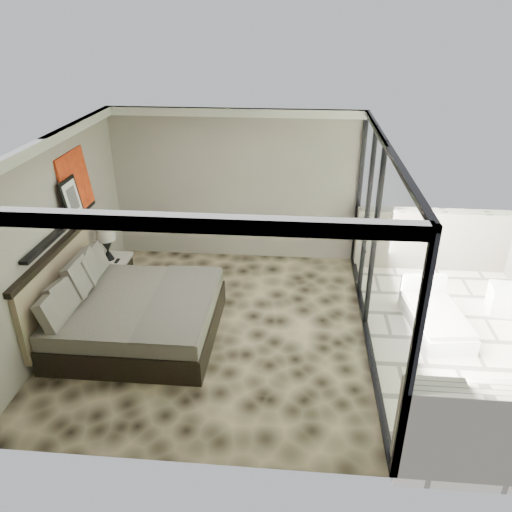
# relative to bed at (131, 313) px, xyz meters

# --- Properties ---
(floor) EXTENTS (5.00, 5.00, 0.00)m
(floor) POSITION_rel_bed_xyz_m (1.18, 0.28, -0.37)
(floor) COLOR black
(floor) RESTS_ON ground
(ceiling) EXTENTS (4.50, 5.00, 0.02)m
(ceiling) POSITION_rel_bed_xyz_m (1.18, 0.28, 2.42)
(ceiling) COLOR silver
(ceiling) RESTS_ON back_wall
(back_wall) EXTENTS (4.50, 0.02, 2.80)m
(back_wall) POSITION_rel_bed_xyz_m (1.18, 2.77, 1.03)
(back_wall) COLOR gray
(back_wall) RESTS_ON floor
(left_wall) EXTENTS (0.02, 5.00, 2.80)m
(left_wall) POSITION_rel_bed_xyz_m (-1.06, 0.28, 1.03)
(left_wall) COLOR gray
(left_wall) RESTS_ON floor
(glass_wall) EXTENTS (0.08, 5.00, 2.80)m
(glass_wall) POSITION_rel_bed_xyz_m (3.43, 0.28, 1.03)
(glass_wall) COLOR white
(glass_wall) RESTS_ON floor
(terrace_slab) EXTENTS (3.00, 5.00, 0.12)m
(terrace_slab) POSITION_rel_bed_xyz_m (4.93, 0.28, -0.43)
(terrace_slab) COLOR beige
(terrace_slab) RESTS_ON ground
(picture_ledge) EXTENTS (0.12, 2.20, 0.05)m
(picture_ledge) POSITION_rel_bed_xyz_m (-1.00, 0.38, 1.13)
(picture_ledge) COLOR black
(picture_ledge) RESTS_ON left_wall
(bed) EXTENTS (2.28, 2.20, 1.26)m
(bed) POSITION_rel_bed_xyz_m (0.00, 0.00, 0.00)
(bed) COLOR black
(bed) RESTS_ON floor
(nightstand) EXTENTS (0.63, 0.63, 0.56)m
(nightstand) POSITION_rel_bed_xyz_m (-0.76, 1.40, -0.09)
(nightstand) COLOR black
(nightstand) RESTS_ON floor
(table_lamp) EXTENTS (0.32, 0.32, 0.58)m
(table_lamp) POSITION_rel_bed_xyz_m (-0.80, 1.37, 0.52)
(table_lamp) COLOR black
(table_lamp) RESTS_ON nightstand
(abstract_canvas) EXTENTS (0.13, 0.90, 0.90)m
(abstract_canvas) POSITION_rel_bed_xyz_m (-1.01, 1.04, 1.61)
(abstract_canvas) COLOR red
(abstract_canvas) RESTS_ON picture_ledge
(framed_print) EXTENTS (0.11, 0.50, 0.60)m
(framed_print) POSITION_rel_bed_xyz_m (-0.96, 0.72, 1.46)
(framed_print) COLOR black
(framed_print) RESTS_ON picture_ledge
(ottoman) EXTENTS (0.50, 0.50, 0.45)m
(ottoman) POSITION_rel_bed_xyz_m (5.63, 1.12, -0.15)
(ottoman) COLOR white
(ottoman) RESTS_ON terrace_slab
(lounger) EXTENTS (0.88, 1.50, 0.56)m
(lounger) POSITION_rel_bed_xyz_m (4.46, 0.59, -0.19)
(lounger) COLOR silver
(lounger) RESTS_ON terrace_slab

